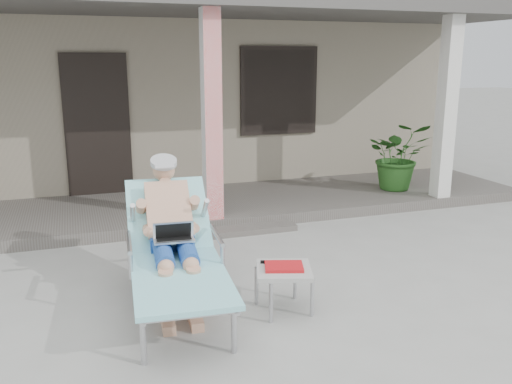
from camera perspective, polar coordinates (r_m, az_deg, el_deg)
name	(u,v)px	position (r m, az deg, el deg)	size (l,w,h in m)	color
ground	(271,294)	(5.21, 1.55, -10.69)	(60.00, 60.00, 0.00)	#9E9E99
house	(157,85)	(11.07, -10.34, 11.07)	(10.40, 5.40, 3.30)	gray
porch_deck	(199,207)	(7.90, -6.01, -1.54)	(10.00, 2.00, 0.15)	#605B56
porch_overhang	(195,10)	(7.59, -6.45, 18.50)	(10.00, 2.30, 2.85)	silver
porch_step	(220,232)	(6.84, -3.84, -4.27)	(2.00, 0.30, 0.07)	#605B56
lounger	(172,215)	(4.83, -8.80, -2.45)	(0.92, 2.09, 1.33)	#B7B7BC
side_table	(284,272)	(4.77, 2.94, -8.42)	(0.59, 0.59, 0.42)	#ABABA6
potted_palm	(399,156)	(8.79, 14.79, 3.70)	(0.96, 0.83, 1.06)	#26591E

